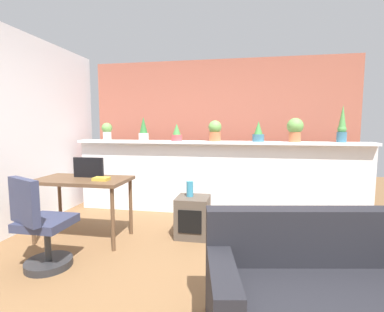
{
  "coord_description": "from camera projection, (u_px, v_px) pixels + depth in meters",
  "views": [
    {
      "loc": [
        0.41,
        -2.33,
        1.38
      ],
      "look_at": [
        -0.22,
        1.1,
        1.0
      ],
      "focal_mm": 26.37,
      "sensor_mm": 36.0,
      "label": 1
    }
  ],
  "objects": [
    {
      "name": "ground_plane",
      "position": [
        194.0,
        282.0,
        2.5
      ],
      "size": [
        12.0,
        12.0,
        0.0
      ],
      "primitive_type": "plane",
      "color": "brown"
    },
    {
      "name": "brick_wall_behind",
      "position": [
        220.0,
        133.0,
        4.91
      ],
      "size": [
        4.47,
        0.1,
        2.5
      ],
      "primitive_type": "cube",
      "color": "#9E5442",
      "rests_on": "ground"
    },
    {
      "name": "side_cube_shelf",
      "position": [
        193.0,
        217.0,
        3.51
      ],
      "size": [
        0.4,
        0.41,
        0.5
      ],
      "color": "#4C4238",
      "rests_on": "ground"
    },
    {
      "name": "book_on_desk",
      "position": [
        101.0,
        179.0,
        3.26
      ],
      "size": [
        0.18,
        0.12,
        0.04
      ],
      "primitive_type": "cube",
      "color": "gold",
      "rests_on": "desk"
    },
    {
      "name": "tv_monitor",
      "position": [
        89.0,
        167.0,
        3.44
      ],
      "size": [
        0.38,
        0.04,
        0.25
      ],
      "primitive_type": "cube",
      "color": "black",
      "rests_on": "desk"
    },
    {
      "name": "couch",
      "position": [
        331.0,
        300.0,
        1.78
      ],
      "size": [
        1.67,
        1.03,
        0.8
      ],
      "color": "black",
      "rests_on": "ground"
    },
    {
      "name": "potted_plant_3",
      "position": [
        215.0,
        131.0,
        4.26
      ],
      "size": [
        0.2,
        0.2,
        0.31
      ],
      "color": "#C66B42",
      "rests_on": "plant_shelf"
    },
    {
      "name": "potted_plant_2",
      "position": [
        177.0,
        133.0,
        4.36
      ],
      "size": [
        0.17,
        0.17,
        0.27
      ],
      "color": "#B7474C",
      "rests_on": "plant_shelf"
    },
    {
      "name": "plant_shelf",
      "position": [
        216.0,
        142.0,
        4.3
      ],
      "size": [
        4.47,
        0.3,
        0.04
      ],
      "primitive_type": "cube",
      "color": "silver",
      "rests_on": "divider_wall"
    },
    {
      "name": "potted_plant_0",
      "position": [
        107.0,
        131.0,
        4.62
      ],
      "size": [
        0.17,
        0.17,
        0.28
      ],
      "color": "silver",
      "rests_on": "plant_shelf"
    },
    {
      "name": "potted_plant_4",
      "position": [
        258.0,
        133.0,
        4.14
      ],
      "size": [
        0.17,
        0.17,
        0.3
      ],
      "color": "#386B84",
      "rests_on": "plant_shelf"
    },
    {
      "name": "divider_wall",
      "position": [
        216.0,
        179.0,
        4.4
      ],
      "size": [
        4.47,
        0.16,
        1.11
      ],
      "primitive_type": "cube",
      "color": "silver",
      "rests_on": "ground"
    },
    {
      "name": "potted_plant_6",
      "position": [
        342.0,
        126.0,
        3.95
      ],
      "size": [
        0.13,
        0.13,
        0.53
      ],
      "color": "#386B84",
      "rests_on": "plant_shelf"
    },
    {
      "name": "office_chair",
      "position": [
        41.0,
        230.0,
        2.68
      ],
      "size": [
        0.51,
        0.52,
        0.91
      ],
      "color": "#262628",
      "rests_on": "ground"
    },
    {
      "name": "desk",
      "position": [
        83.0,
        185.0,
        3.39
      ],
      "size": [
        1.1,
        0.6,
        0.75
      ],
      "color": "brown",
      "rests_on": "ground"
    },
    {
      "name": "potted_plant_1",
      "position": [
        143.0,
        130.0,
        4.48
      ],
      "size": [
        0.16,
        0.16,
        0.37
      ],
      "color": "silver",
      "rests_on": "plant_shelf"
    },
    {
      "name": "vase_on_shelf",
      "position": [
        190.0,
        189.0,
        3.52
      ],
      "size": [
        0.09,
        0.09,
        0.19
      ],
      "primitive_type": "cylinder",
      "color": "teal",
      "rests_on": "side_cube_shelf"
    },
    {
      "name": "potted_plant_5",
      "position": [
        295.0,
        129.0,
        4.06
      ],
      "size": [
        0.23,
        0.23,
        0.34
      ],
      "color": "#C66B42",
      "rests_on": "plant_shelf"
    }
  ]
}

